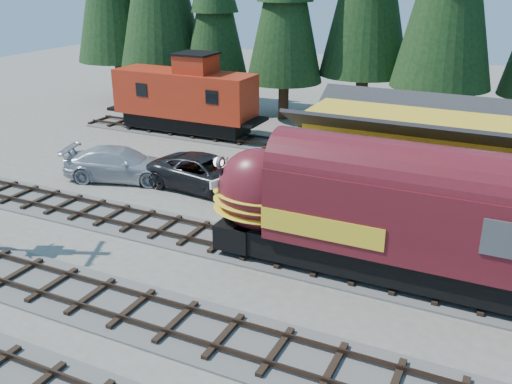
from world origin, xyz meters
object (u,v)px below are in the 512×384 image
at_px(locomotive, 390,221).
at_px(caboose, 185,97).
at_px(pickup_truck_a, 207,173).
at_px(pickup_truck_b, 120,164).
at_px(depot, 437,158).

height_order(locomotive, caboose, caboose).
relative_size(locomotive, pickup_truck_a, 2.30).
bearing_deg(pickup_truck_b, locomotive, -122.61).
distance_m(locomotive, pickup_truck_b, 16.56).
height_order(caboose, pickup_truck_a, caboose).
bearing_deg(locomotive, depot, 85.48).
distance_m(caboose, pickup_truck_b, 9.90).
distance_m(locomotive, pickup_truck_a, 12.04).
relative_size(caboose, pickup_truck_b, 1.63).
bearing_deg(pickup_truck_b, depot, -99.84).
distance_m(depot, locomotive, 6.54).
xyz_separation_m(depot, caboose, (-18.16, 7.50, -0.36)).
bearing_deg(pickup_truck_a, depot, -77.65).
bearing_deg(depot, pickup_truck_b, -172.73).
bearing_deg(pickup_truck_b, pickup_truck_a, -98.94).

